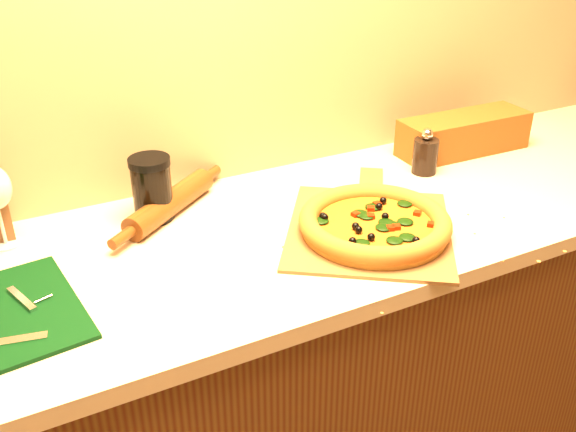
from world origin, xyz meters
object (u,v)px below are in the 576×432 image
object	(u,v)px
cutting_board	(13,314)
dark_jar	(152,188)
pizza	(375,223)
rolling_pin	(170,203)
pizza_peel	(369,226)
pepper_grinder	(425,155)

from	to	relation	value
cutting_board	dark_jar	xyz separation A→B (m)	(0.35, 0.25, 0.07)
cutting_board	pizza	bearing A→B (deg)	-10.21
rolling_pin	pizza_peel	bearing A→B (deg)	-35.79
pizza_peel	cutting_board	bearing A→B (deg)	-146.66
pizza_peel	dark_jar	xyz separation A→B (m)	(-0.43, 0.28, 0.07)
cutting_board	pepper_grinder	xyz separation A→B (m)	(1.09, 0.17, 0.05)
dark_jar	pepper_grinder	bearing A→B (deg)	-6.47
pizza	dark_jar	xyz separation A→B (m)	(-0.42, 0.31, 0.05)
pizza	pepper_grinder	world-z (taller)	pepper_grinder
cutting_board	pizza_peel	bearing A→B (deg)	-7.70
pizza	pepper_grinder	xyz separation A→B (m)	(0.32, 0.23, 0.02)
cutting_board	pepper_grinder	bearing A→B (deg)	2.93
rolling_pin	pepper_grinder	bearing A→B (deg)	-6.98
pizza_peel	rolling_pin	size ratio (longest dim) A/B	1.58
pizza	pizza_peel	bearing A→B (deg)	74.22
cutting_board	dark_jar	bearing A→B (deg)	29.92
pizza	cutting_board	xyz separation A→B (m)	(-0.77, 0.06, -0.03)
pizza_peel	pepper_grinder	size ratio (longest dim) A/B	4.50
pizza	rolling_pin	world-z (taller)	rolling_pin
pizza	cutting_board	distance (m)	0.77
pepper_grinder	dark_jar	distance (m)	0.74
cutting_board	rolling_pin	distance (m)	0.47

